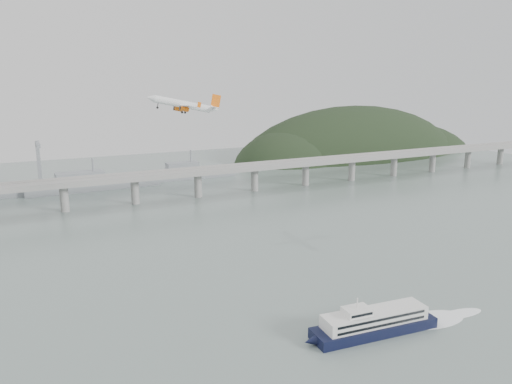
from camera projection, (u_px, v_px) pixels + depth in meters
ground at (312, 299)px, 214.20m from camera, size 900.00×900.00×0.00m
bridge at (172, 178)px, 384.66m from camera, size 800.00×22.00×23.90m
headland at (361, 169)px, 631.35m from camera, size 365.00×155.00×156.00m
ferry at (374, 322)px, 185.28m from camera, size 81.03×18.20×15.28m
airliner at (185, 105)px, 278.34m from camera, size 43.57×39.26×12.03m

